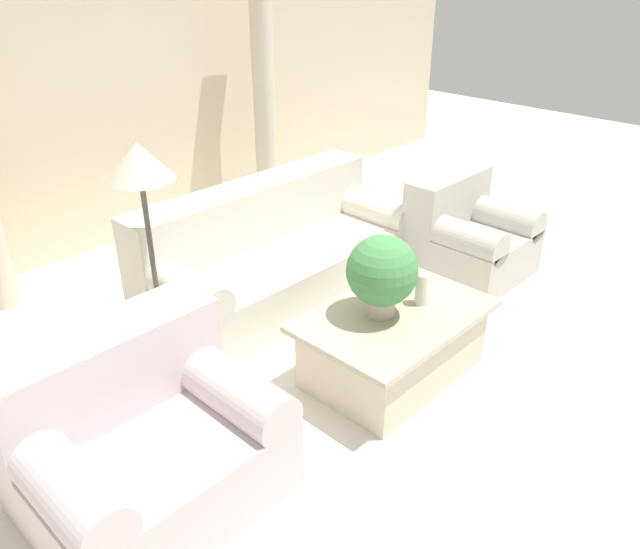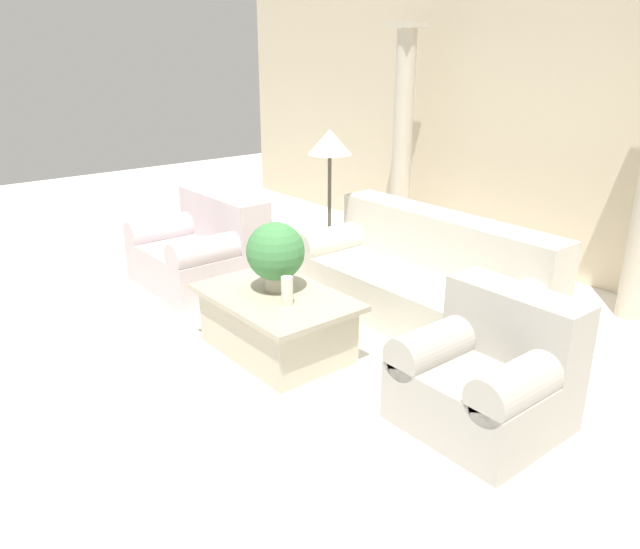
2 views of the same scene
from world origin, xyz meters
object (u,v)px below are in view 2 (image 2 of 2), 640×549
(sofa_long, at_px, (424,278))
(floor_lamp, at_px, (330,151))
(coffee_table, at_px, (276,322))
(potted_plant, at_px, (276,253))
(loveseat, at_px, (204,248))
(armchair, at_px, (489,372))

(sofa_long, height_order, floor_lamp, floor_lamp)
(coffee_table, height_order, floor_lamp, floor_lamp)
(potted_plant, bearing_deg, sofa_long, 76.31)
(sofa_long, xyz_separation_m, floor_lamp, (-1.18, -0.11, 0.98))
(sofa_long, distance_m, coffee_table, 1.44)
(loveseat, bearing_deg, armchair, 2.80)
(floor_lamp, bearing_deg, potted_plant, -55.75)
(sofa_long, xyz_separation_m, coffee_table, (-0.25, -1.42, -0.10))
(coffee_table, xyz_separation_m, potted_plant, (-0.08, 0.06, 0.54))
(coffee_table, bearing_deg, loveseat, 169.55)
(loveseat, distance_m, armchair, 3.34)
(floor_lamp, bearing_deg, armchair, -17.99)
(coffee_table, bearing_deg, armchair, 16.23)
(potted_plant, height_order, armchair, potted_plant)
(loveseat, height_order, floor_lamp, floor_lamp)
(coffee_table, height_order, armchair, armchair)
(potted_plant, bearing_deg, floor_lamp, 124.25)
(coffee_table, height_order, potted_plant, potted_plant)
(armchair, bearing_deg, floor_lamp, 162.01)
(sofa_long, xyz_separation_m, loveseat, (-1.95, -1.10, 0.01))
(sofa_long, height_order, coffee_table, sofa_long)
(coffee_table, relative_size, potted_plant, 2.32)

